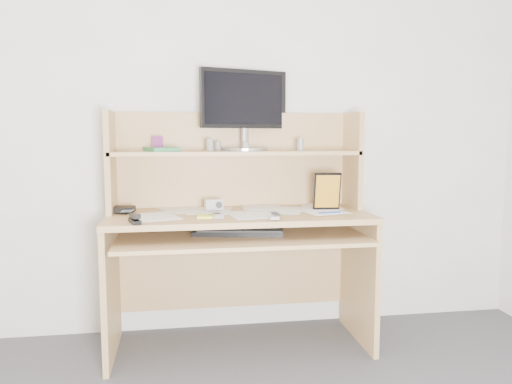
{
  "coord_description": "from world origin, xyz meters",
  "views": [
    {
      "loc": [
        -0.33,
        -1.17,
        1.17
      ],
      "look_at": [
        0.08,
        1.43,
        0.87
      ],
      "focal_mm": 35.0,
      "sensor_mm": 36.0,
      "label": 1
    }
  ],
  "objects": [
    {
      "name": "digital_camera",
      "position": [
        -0.13,
        1.57,
        0.79
      ],
      "size": [
        0.1,
        0.06,
        0.06
      ],
      "primitive_type": "cube",
      "rotation": [
        0.0,
        0.0,
        0.21
      ],
      "color": "silver",
      "rests_on": "paper_clutter"
    },
    {
      "name": "card_box",
      "position": [
        -0.43,
        1.67,
        1.12
      ],
      "size": [
        0.06,
        0.02,
        0.08
      ],
      "primitive_type": "cube",
      "rotation": [
        0.0,
        0.0,
        0.06
      ],
      "color": "maroon",
      "rests_on": "desk"
    },
    {
      "name": "chip_stack_d",
      "position": [
        0.37,
        1.61,
        1.12
      ],
      "size": [
        0.05,
        0.05,
        0.07
      ],
      "primitive_type": "cylinder",
      "rotation": [
        0.0,
        0.0,
        -0.24
      ],
      "color": "white",
      "rests_on": "desk"
    },
    {
      "name": "keyboard",
      "position": [
        -0.02,
        1.41,
        0.67
      ],
      "size": [
        0.5,
        0.25,
        0.03
      ],
      "rotation": [
        0.0,
        0.0,
        -0.18
      ],
      "color": "black",
      "rests_on": "desk"
    },
    {
      "name": "monitor",
      "position": [
        0.06,
        1.69,
        1.33
      ],
      "size": [
        0.52,
        0.27,
        0.46
      ],
      "rotation": [
        0.0,
        0.0,
        0.31
      ],
      "color": "#9A9A9E",
      "rests_on": "desk"
    },
    {
      "name": "wallet",
      "position": [
        -0.62,
        1.58,
        0.77
      ],
      "size": [
        0.13,
        0.11,
        0.03
      ],
      "primitive_type": "cube",
      "rotation": [
        0.0,
        0.0,
        -0.15
      ],
      "color": "black",
      "rests_on": "paper_clutter"
    },
    {
      "name": "blue_pen",
      "position": [
        0.47,
        1.37,
        0.76
      ],
      "size": [
        0.13,
        0.02,
        0.01
      ],
      "primitive_type": "cylinder",
      "rotation": [
        1.57,
        0.0,
        1.7
      ],
      "color": "#1736AF",
      "rests_on": "paper_clutter"
    },
    {
      "name": "stapler",
      "position": [
        -0.53,
        1.24,
        0.78
      ],
      "size": [
        0.07,
        0.14,
        0.04
      ],
      "primitive_type": "cube",
      "rotation": [
        0.0,
        0.0,
        0.3
      ],
      "color": "black",
      "rests_on": "paper_clutter"
    },
    {
      "name": "shelf_book",
      "position": [
        -0.41,
        1.63,
        1.09
      ],
      "size": [
        0.21,
        0.25,
        0.02
      ],
      "primitive_type": "cube",
      "rotation": [
        0.0,
        0.0,
        0.35
      ],
      "color": "#317B46",
      "rests_on": "desk"
    },
    {
      "name": "paper_clutter",
      "position": [
        0.0,
        1.48,
        0.75
      ],
      "size": [
        1.32,
        0.54,
        0.01
      ],
      "primitive_type": "cube",
      "color": "white",
      "rests_on": "desk"
    },
    {
      "name": "flip_phone",
      "position": [
        -0.14,
        1.33,
        0.77
      ],
      "size": [
        0.07,
        0.1,
        0.02
      ],
      "primitive_type": "cube",
      "rotation": [
        0.0,
        0.0,
        0.23
      ],
      "color": "#A7A7A9",
      "rests_on": "paper_clutter"
    },
    {
      "name": "tv_remote",
      "position": [
        0.16,
        1.27,
        0.76
      ],
      "size": [
        0.08,
        0.16,
        0.02
      ],
      "primitive_type": "cube",
      "rotation": [
        0.0,
        0.0,
        -0.22
      ],
      "color": "#A1A19C",
      "rests_on": "paper_clutter"
    },
    {
      "name": "chip_stack_a",
      "position": [
        -0.1,
        1.67,
        1.11
      ],
      "size": [
        0.04,
        0.04,
        0.05
      ],
      "primitive_type": "cylinder",
      "rotation": [
        0.0,
        0.0,
        -0.05
      ],
      "color": "black",
      "rests_on": "desk"
    },
    {
      "name": "chip_stack_b",
      "position": [
        -0.15,
        1.62,
        1.11
      ],
      "size": [
        0.05,
        0.05,
        0.07
      ],
      "primitive_type": "cylinder",
      "rotation": [
        0.0,
        0.0,
        0.22
      ],
      "color": "silver",
      "rests_on": "desk"
    },
    {
      "name": "desk",
      "position": [
        0.0,
        1.56,
        0.69
      ],
      "size": [
        1.4,
        0.7,
        1.3
      ],
      "color": "tan",
      "rests_on": "floor"
    },
    {
      "name": "game_case",
      "position": [
        0.49,
        1.48,
        0.86
      ],
      "size": [
        0.15,
        0.03,
        0.21
      ],
      "primitive_type": "cube",
      "rotation": [
        0.0,
        0.0,
        -0.09
      ],
      "color": "black",
      "rests_on": "paper_clutter"
    },
    {
      "name": "chip_stack_c",
      "position": [
        0.05,
        1.6,
        1.11
      ],
      "size": [
        0.05,
        0.05,
        0.05
      ],
      "primitive_type": "cylinder",
      "rotation": [
        0.0,
        0.0,
        0.16
      ],
      "color": "black",
      "rests_on": "desk"
    },
    {
      "name": "sticky_note_pad",
      "position": [
        -0.19,
        1.37,
        0.76
      ],
      "size": [
        0.09,
        0.09,
        0.01
      ],
      "primitive_type": "cube",
      "rotation": [
        0.0,
        0.0,
        -0.1
      ],
      "color": "#F4FF43",
      "rests_on": "desk"
    },
    {
      "name": "back_wall",
      "position": [
        0.0,
        1.8,
        1.25
      ],
      "size": [
        3.6,
        0.04,
        2.5
      ],
      "primitive_type": "cube",
      "color": "silver",
      "rests_on": "floor"
    }
  ]
}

